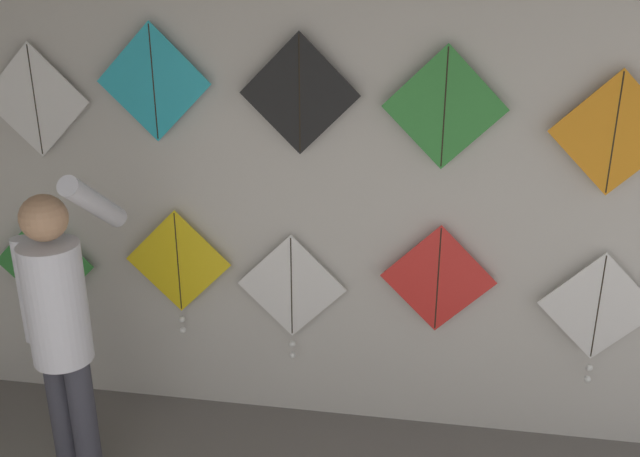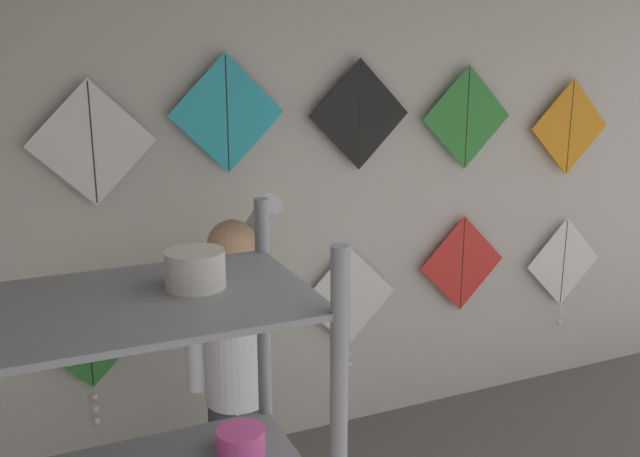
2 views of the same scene
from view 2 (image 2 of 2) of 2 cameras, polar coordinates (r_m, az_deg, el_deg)
name	(u,v)px [view 2 (image 2 of 2)]	position (r m, az deg, el deg)	size (l,w,h in m)	color
back_panel	(356,196)	(4.08, 2.90, 2.60)	(5.20, 0.06, 2.80)	beige
shopkeeper	(235,361)	(3.11, -6.80, -10.48)	(0.41, 0.53, 1.66)	#383842
kite_0	(89,339)	(3.76, -17.98, -8.40)	(0.60, 0.04, 0.81)	#338C38
kite_1	(243,300)	(3.87, -6.18, -5.71)	(0.60, 0.04, 0.74)	yellow
kite_2	(349,301)	(4.13, 2.30, -5.80)	(0.60, 0.04, 0.74)	white
kite_3	(462,263)	(4.47, 11.31, -2.76)	(0.60, 0.01, 0.60)	red
kite_4	(563,265)	(5.00, 18.88, -2.81)	(0.60, 0.04, 0.74)	white
kite_5	(92,143)	(3.52, -17.76, 6.53)	(0.60, 0.01, 0.60)	white
kite_6	(227,114)	(3.63, -7.45, 9.11)	(0.60, 0.01, 0.60)	#28B2C6
kite_7	(360,115)	(3.91, 3.19, 9.08)	(0.60, 0.01, 0.60)	black
kite_8	(467,117)	(4.28, 11.67, 8.70)	(0.60, 0.01, 0.60)	#338C38
kite_9	(570,127)	(4.78, 19.36, 7.66)	(0.60, 0.01, 0.60)	orange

